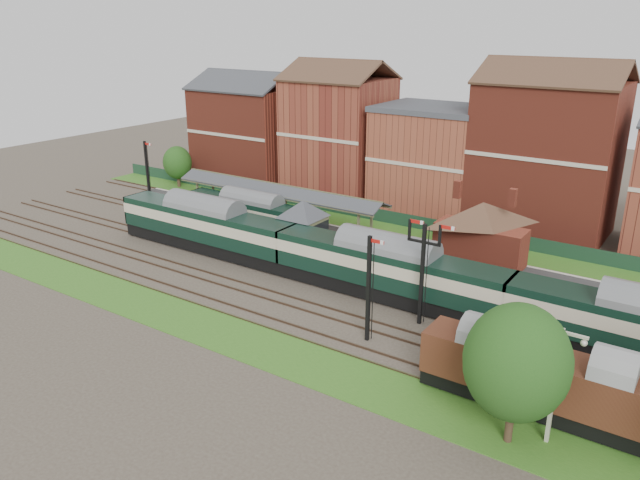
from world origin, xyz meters
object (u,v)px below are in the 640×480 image
Objects in this scene: dmu_train at (387,268)px; platform_railcar at (252,214)px; goods_van_a at (610,399)px; semaphore_bracket at (423,267)px; signal_box at (303,229)px.

platform_railcar is at bearing 161.81° from dmu_train.
dmu_train is at bearing 154.32° from goods_van_a.
dmu_train is 20.83m from platform_railcar.
semaphore_bracket is 0.13× the size of dmu_train.
signal_box reaches higher than platform_railcar.
semaphore_bracket is 5.33m from dmu_train.
semaphore_bracket is at bearing 155.73° from goods_van_a.
platform_railcar is 2.52× the size of goods_van_a.
signal_box is 9.66m from platform_railcar.
dmu_train is (10.74, -3.25, -0.47)m from signal_box.
dmu_train is at bearing -16.84° from signal_box.
dmu_train is at bearing 149.84° from semaphore_bracket.
semaphore_bracket is (15.04, -5.75, 1.44)m from signal_box.
dmu_train is 8.99× the size of goods_van_a.
dmu_train is at bearing -18.19° from platform_railcar.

